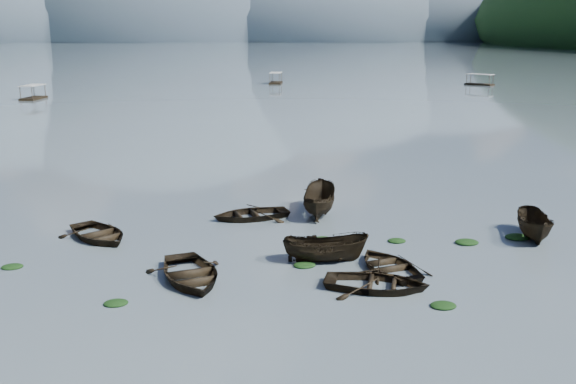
{
  "coord_description": "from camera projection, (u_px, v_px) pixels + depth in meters",
  "views": [
    {
      "loc": [
        -4.21,
        -21.69,
        10.48
      ],
      "look_at": [
        0.0,
        12.0,
        2.0
      ],
      "focal_mm": 40.0,
      "sensor_mm": 36.0,
      "label": 1
    }
  ],
  "objects": [
    {
      "name": "rowboat_3",
      "position": [
        389.0,
        270.0,
        29.07
      ],
      "size": [
        3.87,
        4.72,
        0.85
      ],
      "primitive_type": "imported",
      "rotation": [
        0.0,
        0.0,
        3.39
      ],
      "color": "black",
      "rests_on": "ground"
    },
    {
      "name": "weed_clump_5",
      "position": [
        12.0,
        268.0,
        29.36
      ],
      "size": [
        0.99,
        0.8,
        0.21
      ],
      "primitive_type": "ellipsoid",
      "color": "black",
      "rests_on": "ground"
    },
    {
      "name": "rowboat_2",
      "position": [
        325.0,
        261.0,
        30.16
      ],
      "size": [
        4.17,
        1.91,
        1.56
      ],
      "primitive_type": "imported",
      "rotation": [
        0.0,
        0.0,
        1.47
      ],
      "color": "black",
      "rests_on": "ground"
    },
    {
      "name": "haze_mtn_b",
      "position": [
        165.0,
        40.0,
        883.13
      ],
      "size": [
        520.0,
        520.0,
        340.0
      ],
      "primitive_type": "ellipsoid",
      "color": "#475666",
      "rests_on": "ground"
    },
    {
      "name": "weed_clump_3",
      "position": [
        397.0,
        242.0,
        33.0
      ],
      "size": [
        0.94,
        0.8,
        0.21
      ],
      "primitive_type": "ellipsoid",
      "color": "black",
      "rests_on": "ground"
    },
    {
      "name": "pontoon_centre",
      "position": [
        276.0,
        84.0,
        134.21
      ],
      "size": [
        3.51,
        6.12,
        2.21
      ],
      "primitive_type": null,
      "rotation": [
        0.0,
        0.0,
        -0.2
      ],
      "color": "black",
      "rests_on": "ground"
    },
    {
      "name": "weed_clump_2",
      "position": [
        443.0,
        307.0,
        25.18
      ],
      "size": [
        1.04,
        0.84,
        0.23
      ],
      "primitive_type": "ellipsoid",
      "color": "black",
      "rests_on": "ground"
    },
    {
      "name": "rowboat_4",
      "position": [
        376.0,
        289.0,
        26.91
      ],
      "size": [
        5.16,
        4.38,
        0.91
      ],
      "primitive_type": "imported",
      "rotation": [
        0.0,
        0.0,
        1.25
      ],
      "color": "black",
      "rests_on": "ground"
    },
    {
      "name": "rowboat_8",
      "position": [
        319.0,
        214.0,
        38.02
      ],
      "size": [
        2.98,
        5.16,
        1.87
      ],
      "primitive_type": "imported",
      "rotation": [
        0.0,
        0.0,
        2.89
      ],
      "color": "black",
      "rests_on": "ground"
    },
    {
      "name": "weed_clump_0",
      "position": [
        116.0,
        304.0,
        25.42
      ],
      "size": [
        0.97,
        0.79,
        0.21
      ],
      "primitive_type": "ellipsoid",
      "color": "black",
      "rests_on": "ground"
    },
    {
      "name": "rowboat_5",
      "position": [
        534.0,
        238.0,
        33.6
      ],
      "size": [
        2.77,
        4.47,
        1.62
      ],
      "primitive_type": "imported",
      "rotation": [
        0.0,
        0.0,
        -0.31
      ],
      "color": "black",
      "rests_on": "ground"
    },
    {
      "name": "weed_clump_6",
      "position": [
        323.0,
        240.0,
        33.33
      ],
      "size": [
        0.92,
        0.77,
        0.19
      ],
      "primitive_type": "ellipsoid",
      "color": "black",
      "rests_on": "ground"
    },
    {
      "name": "pontoon_right",
      "position": [
        479.0,
        85.0,
        130.34
      ],
      "size": [
        5.44,
        5.68,
        2.13
      ],
      "primitive_type": null,
      "rotation": [
        0.0,
        0.0,
        0.73
      ],
      "color": "black",
      "rests_on": "ground"
    },
    {
      "name": "rowboat_7",
      "position": [
        251.0,
        218.0,
        37.14
      ],
      "size": [
        5.0,
        4.03,
        0.92
      ],
      "primitive_type": "imported",
      "rotation": [
        0.0,
        0.0,
        4.92
      ],
      "color": "black",
      "rests_on": "ground"
    },
    {
      "name": "rowboat_0",
      "position": [
        190.0,
        280.0,
        27.87
      ],
      "size": [
        4.53,
        5.55,
        1.01
      ],
      "primitive_type": "imported",
      "rotation": [
        0.0,
        0.0,
        0.24
      ],
      "color": "black",
      "rests_on": "ground"
    },
    {
      "name": "rowboat_6",
      "position": [
        99.0,
        239.0,
        33.47
      ],
      "size": [
        5.23,
        5.56,
        0.94
      ],
      "primitive_type": "imported",
      "rotation": [
        0.0,
        0.0,
        0.6
      ],
      "color": "black",
      "rests_on": "ground"
    },
    {
      "name": "weed_clump_7",
      "position": [
        467.0,
        244.0,
        32.71
      ],
      "size": [
        1.21,
        0.97,
        0.26
      ],
      "primitive_type": "ellipsoid",
      "color": "black",
      "rests_on": "ground"
    },
    {
      "name": "ground_plane",
      "position": [
        328.0,
        321.0,
        23.92
      ],
      "size": [
        2400.0,
        2400.0,
        0.0
      ],
      "primitive_type": "plane",
      "color": "slate"
    },
    {
      "name": "haze_mtn_d",
      "position": [
        431.0,
        40.0,
        928.81
      ],
      "size": [
        520.0,
        520.0,
        220.0
      ],
      "primitive_type": "ellipsoid",
      "color": "#475666",
      "rests_on": "ground"
    },
    {
      "name": "weed_clump_4",
      "position": [
        517.0,
        238.0,
        33.51
      ],
      "size": [
        1.31,
        1.04,
        0.27
      ],
      "primitive_type": "ellipsoid",
      "color": "black",
      "rests_on": "ground"
    },
    {
      "name": "haze_mtn_a",
      "position": [
        14.0,
        40.0,
        859.08
      ],
      "size": [
        520.0,
        520.0,
        280.0
      ],
      "primitive_type": "ellipsoid",
      "color": "#475666",
      "rests_on": "ground"
    },
    {
      "name": "haze_mtn_c",
      "position": [
        308.0,
        40.0,
        907.17
      ],
      "size": [
        520.0,
        520.0,
        260.0
      ],
      "primitive_type": "ellipsoid",
      "color": "#475666",
      "rests_on": "ground"
    },
    {
      "name": "weed_clump_1",
      "position": [
        304.0,
        266.0,
        29.54
      ],
      "size": [
        1.03,
        0.83,
        0.23
      ],
      "primitive_type": "ellipsoid",
      "color": "black",
      "rests_on": "ground"
    },
    {
      "name": "pontoon_left",
      "position": [
        34.0,
        99.0,
        102.92
      ],
      "size": [
        3.32,
        5.99,
        2.17
      ],
      "primitive_type": null,
      "rotation": [
        0.0,
        0.0,
        -0.18
      ],
      "color": "black",
      "rests_on": "ground"
    }
  ]
}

